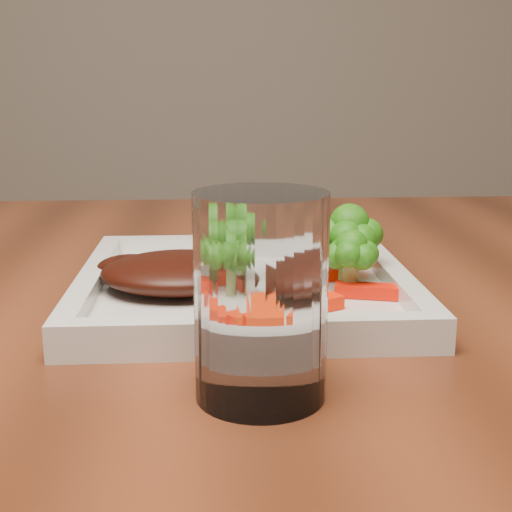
{
  "coord_description": "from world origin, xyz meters",
  "views": [
    {
      "loc": [
        0.29,
        -0.56,
        0.93
      ],
      "look_at": [
        0.33,
        0.01,
        0.79
      ],
      "focal_mm": 50.0,
      "sensor_mm": 36.0,
      "label": 1
    }
  ],
  "objects": [
    {
      "name": "broccoli_2",
      "position": [
        0.4,
        -0.02,
        0.79
      ],
      "size": [
        0.06,
        0.06,
        0.06
      ],
      "primitive_type": null,
      "rotation": [
        0.0,
        0.0,
        0.37
      ],
      "color": "#166A11",
      "rests_on": "plate"
    },
    {
      "name": "drinking_glass",
      "position": [
        0.32,
        -0.18,
        0.81
      ],
      "size": [
        0.1,
        0.1,
        0.12
      ],
      "primitive_type": "cylinder",
      "rotation": [
        0.0,
        0.0,
        -0.34
      ],
      "color": "silver",
      "rests_on": "dining_table"
    },
    {
      "name": "plate",
      "position": [
        0.32,
        0.01,
        0.76
      ],
      "size": [
        0.27,
        0.27,
        0.01
      ],
      "primitive_type": "cube",
      "color": "silver",
      "rests_on": "dining_table"
    },
    {
      "name": "steak",
      "position": [
        0.27,
        0.0,
        0.78
      ],
      "size": [
        0.13,
        0.1,
        0.03
      ],
      "primitive_type": "ellipsoid",
      "rotation": [
        0.0,
        0.0,
        0.02
      ],
      "color": "#360E08",
      "rests_on": "plate"
    },
    {
      "name": "broccoli_0",
      "position": [
        0.37,
        0.04,
        0.8
      ],
      "size": [
        0.08,
        0.08,
        0.07
      ],
      "primitive_type": null,
      "rotation": [
        0.0,
        0.0,
        -0.29
      ],
      "color": "#156510",
      "rests_on": "plate"
    },
    {
      "name": "carrot_6",
      "position": [
        0.38,
        0.02,
        0.77
      ],
      "size": [
        0.06,
        0.02,
        0.01
      ],
      "primitive_type": "cube",
      "rotation": [
        0.0,
        0.0,
        0.17
      ],
      "color": "red",
      "rests_on": "plate"
    },
    {
      "name": "carrot_1",
      "position": [
        0.42,
        -0.03,
        0.77
      ],
      "size": [
        0.06,
        0.03,
        0.01
      ],
      "primitive_type": "cube",
      "rotation": [
        0.0,
        0.0,
        -0.25
      ],
      "color": "red",
      "rests_on": "plate"
    },
    {
      "name": "broccoli_1",
      "position": [
        0.41,
        0.02,
        0.79
      ],
      "size": [
        0.08,
        0.08,
        0.06
      ],
      "primitive_type": null,
      "rotation": [
        0.0,
        0.0,
        0.37
      ],
      "color": "#2B5E0F",
      "rests_on": "plate"
    },
    {
      "name": "carrot_3",
      "position": [
        0.42,
        0.07,
        0.77
      ],
      "size": [
        0.06,
        0.03,
        0.01
      ],
      "primitive_type": "cube",
      "rotation": [
        0.0,
        0.0,
        0.26
      ],
      "color": "red",
      "rests_on": "plate"
    },
    {
      "name": "broccoli_3",
      "position": [
        0.36,
        0.0,
        0.79
      ],
      "size": [
        0.06,
        0.06,
        0.06
      ],
      "primitive_type": null,
      "rotation": [
        0.0,
        0.0,
        0.27
      ],
      "color": "#126410",
      "rests_on": "plate"
    },
    {
      "name": "carrot_0",
      "position": [
        0.36,
        -0.06,
        0.77
      ],
      "size": [
        0.06,
        0.04,
        0.01
      ],
      "primitive_type": "cube",
      "rotation": [
        0.0,
        0.0,
        0.5
      ],
      "color": "#F82004",
      "rests_on": "plate"
    },
    {
      "name": "carrot_2",
      "position": [
        0.33,
        -0.05,
        0.77
      ],
      "size": [
        0.02,
        0.06,
        0.01
      ],
      "primitive_type": "cube",
      "rotation": [
        0.0,
        0.0,
        1.48
      ],
      "color": "#FE3104",
      "rests_on": "plate"
    }
  ]
}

